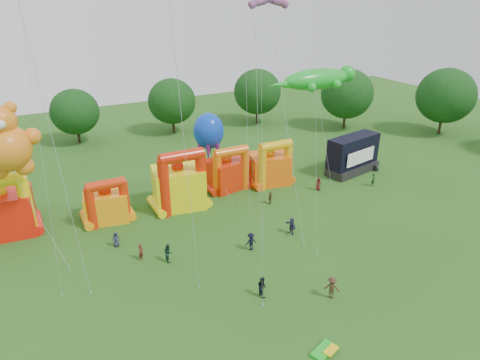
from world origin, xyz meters
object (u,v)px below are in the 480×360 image
gecko_kite (318,88)px  spectator_4 (270,198)px  bouncy_castle_2 (179,185)px  teddy_bear_kite (26,187)px  stage_trailer (353,155)px  spectator_0 (116,239)px  octopus_kite (211,144)px  bouncy_castle_0 (4,211)px

gecko_kite → spectator_4: gecko_kite is taller
bouncy_castle_2 → teddy_bear_kite: bearing=-168.6°
stage_trailer → gecko_kite: bearing=154.0°
stage_trailer → bouncy_castle_2: bearing=177.4°
teddy_bear_kite → spectator_0: (6.82, -2.03, -6.36)m
octopus_kite → stage_trailer: bearing=-17.3°
stage_trailer → octopus_kite: octopus_kite is taller
bouncy_castle_2 → spectator_0: size_ratio=4.66×
bouncy_castle_0 → bouncy_castle_2: bearing=-7.8°
stage_trailer → teddy_bear_kite: teddy_bear_kite is taller
spectator_0 → octopus_kite: bearing=35.4°
gecko_kite → octopus_kite: (-13.73, 3.41, -6.40)m
bouncy_castle_2 → octopus_kite: bearing=37.0°
bouncy_castle_0 → gecko_kite: gecko_kite is taller
octopus_kite → spectator_4: octopus_kite is taller
gecko_kite → spectator_0: (-28.63, -6.44, -10.92)m
gecko_kite → stage_trailer: bearing=-26.0°
bouncy_castle_2 → gecko_kite: 21.91m
bouncy_castle_2 → teddy_bear_kite: teddy_bear_kite is taller
spectator_0 → spectator_4: spectator_0 is taller
bouncy_castle_0 → octopus_kite: bearing=5.2°
bouncy_castle_0 → octopus_kite: size_ratio=0.71×
bouncy_castle_0 → bouncy_castle_2: size_ratio=0.96×
octopus_kite → spectator_4: bearing=-69.1°
stage_trailer → spectator_4: (-15.26, -3.17, -1.74)m
stage_trailer → teddy_bear_kite: (-40.42, -1.99, 4.64)m
gecko_kite → bouncy_castle_0: bearing=178.2°
stage_trailer → octopus_kite: (-18.70, 5.83, 2.80)m
bouncy_castle_2 → octopus_kite: size_ratio=0.74×
spectator_0 → gecko_kite: bearing=14.6°
teddy_bear_kite → octopus_kite: bearing=19.8°
octopus_kite → spectator_0: size_ratio=6.27×
bouncy_castle_2 → stage_trailer: 24.97m
bouncy_castle_0 → gecko_kite: size_ratio=0.49×
bouncy_castle_2 → spectator_4: 10.79m
teddy_bear_kite → gecko_kite: size_ratio=1.02×
gecko_kite → bouncy_castle_2: bearing=-176.3°
octopus_kite → bouncy_castle_2: bearing=-143.0°
teddy_bear_kite → spectator_0: teddy_bear_kite is taller
bouncy_castle_0 → gecko_kite: 39.05m
stage_trailer → spectator_0: (-33.60, -4.02, -1.72)m
teddy_bear_kite → octopus_kite: teddy_bear_kite is taller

